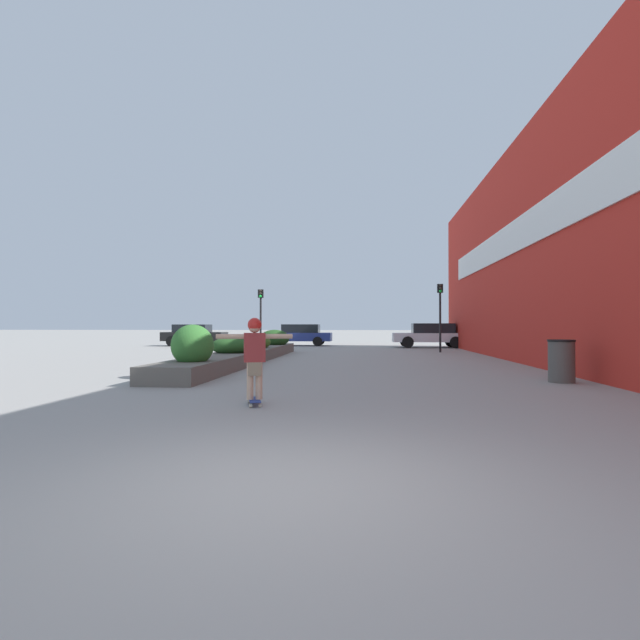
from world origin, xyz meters
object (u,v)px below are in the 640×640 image
(car_leftmost, at_px, (560,335))
(car_center_left, at_px, (194,334))
(traffic_light_left, at_px, (261,309))
(car_center_right, at_px, (431,335))
(car_rightmost, at_px, (299,334))
(traffic_light_right, at_px, (440,306))
(skateboarder, at_px, (255,350))
(skateboard, at_px, (255,401))
(trash_bin, at_px, (561,361))

(car_leftmost, height_order, car_center_left, car_leftmost)
(traffic_light_left, bearing_deg, car_center_left, 134.63)
(car_center_right, relative_size, car_rightmost, 1.01)
(car_center_right, bearing_deg, traffic_light_right, 177.66)
(skateboarder, relative_size, car_leftmost, 0.30)
(skateboarder, height_order, car_center_left, skateboarder)
(car_rightmost, bearing_deg, traffic_light_left, 170.89)
(traffic_light_right, bearing_deg, car_center_right, 87.66)
(car_center_left, height_order, car_rightmost, car_rightmost)
(car_center_left, distance_m, traffic_light_left, 8.43)
(skateboarder, distance_m, car_center_left, 26.00)
(skateboard, bearing_deg, skateboarder, -16.29)
(skateboard, distance_m, car_center_left, 26.01)
(trash_bin, distance_m, car_rightmost, 23.26)
(car_rightmost, relative_size, traffic_light_left, 1.36)
(traffic_light_right, bearing_deg, car_center_left, 156.56)
(skateboard, relative_size, traffic_light_right, 0.20)
(traffic_light_right, bearing_deg, traffic_light_left, 175.53)
(skateboarder, distance_m, trash_bin, 7.76)
(skateboarder, relative_size, car_rightmost, 0.31)
(skateboarder, xyz_separation_m, car_center_left, (-9.65, 24.14, -0.18))
(car_center_right, relative_size, traffic_light_right, 1.31)
(skateboard, xyz_separation_m, trash_bin, (6.60, 4.05, 0.45))
(trash_bin, height_order, car_center_left, car_center_left)
(traffic_light_right, bearing_deg, trash_bin, -86.06)
(car_center_right, height_order, traffic_light_right, traffic_light_right)
(skateboarder, xyz_separation_m, trash_bin, (6.60, 4.05, -0.43))
(car_center_right, relative_size, traffic_light_left, 1.38)
(car_rightmost, distance_m, traffic_light_left, 7.39)
(car_rightmost, bearing_deg, traffic_light_right, -133.36)
(car_center_right, bearing_deg, traffic_light_left, 116.53)
(car_center_right, distance_m, traffic_light_right, 5.82)
(car_center_left, bearing_deg, trash_bin, 38.97)
(skateboard, relative_size, car_center_right, 0.15)
(car_center_right, xyz_separation_m, traffic_light_left, (-9.73, -4.86, 1.48))
(skateboard, relative_size, trash_bin, 0.69)
(traffic_light_left, relative_size, traffic_light_right, 0.95)
(car_leftmost, xyz_separation_m, traffic_light_right, (-7.58, -4.53, 1.59))
(trash_bin, bearing_deg, skateboard, -148.43)
(skateboard, height_order, traffic_light_right, traffic_light_right)
(trash_bin, bearing_deg, traffic_light_right, 93.94)
(skateboard, xyz_separation_m, car_center_left, (-9.65, 24.14, 0.70))
(trash_bin, bearing_deg, car_leftmost, 69.68)
(trash_bin, relative_size, car_center_right, 0.22)
(trash_bin, relative_size, traffic_light_right, 0.29)
(trash_bin, xyz_separation_m, car_center_right, (-0.70, 19.04, 0.29))
(car_center_right, distance_m, traffic_light_left, 10.97)
(trash_bin, distance_m, traffic_light_left, 17.69)
(skateboard, distance_m, car_center_right, 23.85)
(traffic_light_left, bearing_deg, trash_bin, -53.69)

